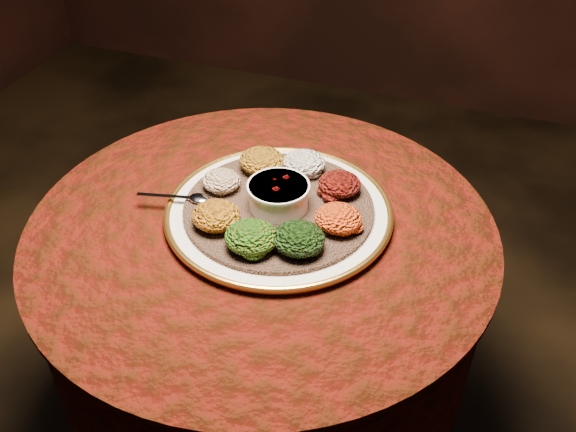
% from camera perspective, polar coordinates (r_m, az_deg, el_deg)
% --- Properties ---
extents(table, '(0.96, 0.96, 0.73)m').
position_cam_1_polar(table, '(1.43, -2.22, -6.34)').
color(table, black).
rests_on(table, ground).
extents(platter, '(0.54, 0.54, 0.02)m').
position_cam_1_polar(platter, '(1.32, -0.83, 0.36)').
color(platter, white).
rests_on(platter, table).
extents(injera, '(0.50, 0.50, 0.01)m').
position_cam_1_polar(injera, '(1.31, -0.84, 0.73)').
color(injera, brown).
rests_on(injera, platter).
extents(stew_bowl, '(0.13, 0.13, 0.05)m').
position_cam_1_polar(stew_bowl, '(1.29, -0.85, 1.97)').
color(stew_bowl, white).
rests_on(stew_bowl, injera).
extents(spoon, '(0.15, 0.05, 0.01)m').
position_cam_1_polar(spoon, '(1.34, -8.36, 1.61)').
color(spoon, silver).
rests_on(spoon, injera).
extents(portion_ayib, '(0.09, 0.09, 0.04)m').
position_cam_1_polar(portion_ayib, '(1.40, 1.44, 4.75)').
color(portion_ayib, silver).
rests_on(portion_ayib, injera).
extents(portion_kitfo, '(0.09, 0.09, 0.04)m').
position_cam_1_polar(portion_kitfo, '(1.34, 4.61, 2.87)').
color(portion_kitfo, black).
rests_on(portion_kitfo, injera).
extents(portion_tikil, '(0.09, 0.09, 0.04)m').
position_cam_1_polar(portion_tikil, '(1.25, 4.50, -0.20)').
color(portion_tikil, '#A3740D').
rests_on(portion_tikil, injera).
extents(portion_gomen, '(0.10, 0.10, 0.05)m').
position_cam_1_polar(portion_gomen, '(1.19, 0.93, -2.00)').
color(portion_gomen, black).
rests_on(portion_gomen, injera).
extents(portion_mixveg, '(0.10, 0.10, 0.05)m').
position_cam_1_polar(portion_mixveg, '(1.20, -3.28, -1.88)').
color(portion_mixveg, '#A63C0A').
rests_on(portion_mixveg, injera).
extents(portion_kik, '(0.10, 0.09, 0.05)m').
position_cam_1_polar(portion_kik, '(1.25, -6.39, 0.03)').
color(portion_kik, '#B76A10').
rests_on(portion_kik, injera).
extents(portion_timatim, '(0.08, 0.08, 0.04)m').
position_cam_1_polar(portion_timatim, '(1.35, -5.93, 3.14)').
color(portion_timatim, maroon).
rests_on(portion_timatim, injera).
extents(portion_shiro, '(0.10, 0.09, 0.05)m').
position_cam_1_polar(portion_shiro, '(1.40, -2.35, 4.93)').
color(portion_shiro, '#985C12').
rests_on(portion_shiro, injera).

